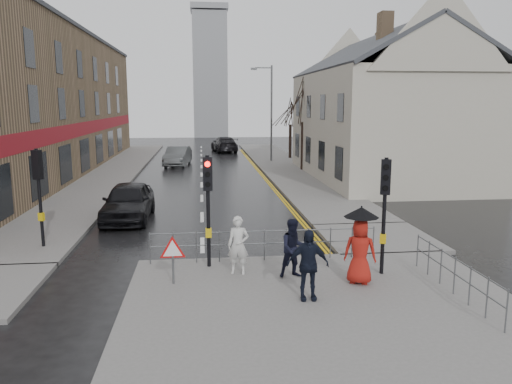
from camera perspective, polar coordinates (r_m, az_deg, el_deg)
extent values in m
plane|color=black|center=(15.31, -6.11, -9.18)|extent=(120.00, 120.00, 0.00)
cube|color=#605E5B|center=(12.39, 8.37, -13.67)|extent=(10.00, 9.00, 0.14)
cube|color=#605E5B|center=(38.34, -16.01, 2.30)|extent=(4.00, 44.00, 0.14)
cube|color=#605E5B|center=(40.28, 3.05, 3.04)|extent=(4.00, 40.00, 0.14)
cube|color=#605E5B|center=(19.26, 13.65, -5.13)|extent=(4.00, 4.20, 0.14)
cube|color=#8A6D4F|center=(38.39, -24.85, 9.16)|extent=(8.00, 42.00, 10.00)
cube|color=#B8B1A1|center=(34.62, 14.10, 7.29)|extent=(9.00, 16.00, 7.00)
cube|color=#8A6D4F|center=(30.59, 14.52, 17.64)|extent=(0.70, 0.90, 1.80)
cube|color=#8A6D4F|center=(38.97, 14.09, 15.97)|extent=(0.70, 0.90, 1.80)
cube|color=gray|center=(76.57, -5.27, 13.07)|extent=(5.00, 5.00, 18.00)
cylinder|color=black|center=(15.00, -5.48, -2.26)|extent=(0.11, 0.11, 3.40)
cube|color=black|center=(14.79, -5.56, 2.09)|extent=(0.28, 0.22, 1.00)
cylinder|color=#FF0C07|center=(14.62, -5.57, 3.18)|extent=(0.16, 0.04, 0.16)
cylinder|color=black|center=(14.66, -5.55, 2.02)|extent=(0.16, 0.04, 0.16)
cylinder|color=black|center=(14.70, -5.53, 0.86)|extent=(0.16, 0.04, 0.16)
cube|color=gold|center=(15.15, -5.44, -4.66)|extent=(0.18, 0.14, 0.28)
cylinder|color=black|center=(14.76, 14.41, -2.74)|extent=(0.11, 0.11, 3.40)
cube|color=black|center=(14.55, 14.61, 1.68)|extent=(0.34, 0.30, 1.00)
cylinder|color=black|center=(14.37, 14.67, 2.78)|extent=(0.16, 0.09, 0.16)
cylinder|color=black|center=(14.41, 14.61, 1.60)|extent=(0.16, 0.09, 0.16)
cylinder|color=black|center=(14.46, 14.56, 0.42)|extent=(0.16, 0.09, 0.16)
cube|color=gold|center=(14.91, 14.30, -5.18)|extent=(0.22, 0.19, 0.28)
cylinder|color=black|center=(18.59, -23.47, -0.65)|extent=(0.11, 0.11, 3.40)
cube|color=black|center=(18.42, -23.72, 2.87)|extent=(0.34, 0.30, 1.00)
cylinder|color=black|center=(18.50, -23.53, 3.85)|extent=(0.16, 0.09, 0.16)
cylinder|color=black|center=(18.53, -23.46, 2.93)|extent=(0.16, 0.09, 0.16)
cylinder|color=black|center=(18.57, -23.40, 2.01)|extent=(0.16, 0.09, 0.16)
cube|color=gold|center=(18.71, -23.33, -2.60)|extent=(0.22, 0.19, 0.28)
cylinder|color=#595B5E|center=(15.77, -12.02, -6.32)|extent=(0.04, 0.04, 1.00)
cylinder|color=#595B5E|center=(16.61, 13.27, -5.53)|extent=(0.04, 0.04, 1.00)
cylinder|color=#595B5E|center=(15.68, 0.97, -4.48)|extent=(7.10, 0.04, 0.04)
cylinder|color=#595B5E|center=(15.79, 0.96, -5.89)|extent=(7.10, 0.04, 0.04)
cylinder|color=#595B5E|center=(15.99, 17.98, -6.37)|extent=(0.04, 0.04, 1.00)
cylinder|color=#595B5E|center=(12.27, 26.73, -12.06)|extent=(0.04, 0.04, 1.00)
cylinder|color=#595B5E|center=(13.94, 21.86, -7.11)|extent=(0.04, 4.50, 0.04)
cylinder|color=#595B5E|center=(14.06, 21.75, -8.67)|extent=(0.04, 4.50, 0.04)
cylinder|color=#595B5E|center=(14.01, -9.45, -8.66)|extent=(0.06, 0.06, 0.85)
cylinder|color=red|center=(13.86, -9.51, -6.61)|extent=(0.80, 0.03, 0.80)
cylinder|color=white|center=(13.84, -9.52, -6.63)|extent=(0.60, 0.03, 0.60)
cylinder|color=#595B5E|center=(42.88, 1.78, 8.93)|extent=(0.16, 0.16, 8.00)
cylinder|color=#595B5E|center=(42.87, 0.85, 14.02)|extent=(1.40, 0.10, 0.10)
cube|color=#595B5E|center=(42.77, -0.24, 13.90)|extent=(0.50, 0.25, 0.18)
cylinder|color=black|center=(37.34, 5.34, 5.26)|extent=(0.26, 0.26, 3.50)
cylinder|color=black|center=(45.29, 3.93, 5.81)|extent=(0.26, 0.26, 3.00)
imported|color=silver|center=(14.52, -2.04, -6.10)|extent=(0.69, 0.52, 1.70)
imported|color=black|center=(14.27, 4.34, -6.43)|extent=(0.90, 0.74, 1.69)
imported|color=#A31B13|center=(14.03, 11.80, -6.66)|extent=(1.03, 0.86, 1.81)
cylinder|color=black|center=(14.00, 11.81, -6.27)|extent=(0.02, 0.02, 2.01)
cone|color=black|center=(13.76, 11.96, -2.25)|extent=(0.96, 0.96, 0.28)
imported|color=black|center=(12.71, 5.93, -8.27)|extent=(1.08, 0.48, 1.81)
imported|color=black|center=(22.41, -14.39, -1.05)|extent=(2.04, 4.85, 1.64)
imported|color=#4B4F51|center=(41.13, -8.94, 4.07)|extent=(2.27, 4.89, 1.55)
imported|color=black|center=(52.37, -3.64, 5.47)|extent=(2.84, 5.67, 1.58)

